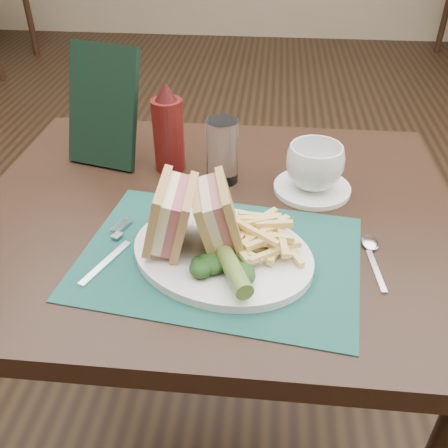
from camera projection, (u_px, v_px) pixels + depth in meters
name	position (u px, v px, depth m)	size (l,w,h in m)	color
floor	(233.00, 306.00, 1.77)	(7.00, 7.00, 0.00)	black
wall_back	(264.00, 37.00, 4.60)	(6.00, 6.00, 0.00)	tan
table_main	(216.00, 344.00, 1.15)	(0.90, 0.75, 0.75)	black
placemat	(220.00, 256.00, 0.81)	(0.45, 0.32, 0.00)	#174A41
plate	(222.00, 254.00, 0.80)	(0.30, 0.24, 0.01)	white
sandwich_half_a	(158.00, 214.00, 0.78)	(0.06, 0.11, 0.10)	tan
sandwich_half_b	(203.00, 215.00, 0.78)	(0.06, 0.11, 0.10)	tan
kale_garnish	(221.00, 267.00, 0.75)	(0.11, 0.08, 0.03)	#163613
pickle_spear	(232.00, 267.00, 0.73)	(0.03, 0.03, 0.12)	#56732B
fries_pile	(265.00, 234.00, 0.79)	(0.18, 0.20, 0.05)	#F7D77B
fork	(111.00, 249.00, 0.82)	(0.03, 0.17, 0.01)	silver
spoon	(374.00, 259.00, 0.80)	(0.03, 0.15, 0.01)	silver
saucer	(312.00, 188.00, 0.98)	(0.15, 0.15, 0.01)	white
coffee_cup	(315.00, 167.00, 0.95)	(0.11, 0.11, 0.09)	white
drinking_glass	(222.00, 151.00, 0.98)	(0.06, 0.06, 0.13)	white
ketchup_bottle	(168.00, 127.00, 1.00)	(0.06, 0.06, 0.19)	#4F0E0D
check_presenter	(103.00, 106.00, 1.02)	(0.15, 0.02, 0.25)	black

